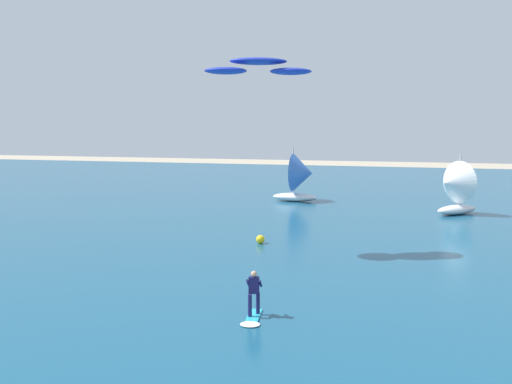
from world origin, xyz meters
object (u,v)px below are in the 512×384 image
at_px(kite, 258,67).
at_px(marker_buoy, 260,239).
at_px(sailboat_trailing, 301,177).
at_px(kitesurfer, 253,302).
at_px(sailboat_leading, 453,187).

height_order(kite, marker_buoy, kite).
xyz_separation_m(sailboat_trailing, marker_buoy, (1.48, -18.71, -1.97)).
bearing_deg(kitesurfer, sailboat_leading, 73.46).
bearing_deg(kitesurfer, marker_buoy, 104.64).
xyz_separation_m(sailboat_leading, marker_buoy, (-11.22, -14.40, -1.88)).
height_order(kitesurfer, sailboat_trailing, sailboat_trailing).
distance_m(kite, sailboat_leading, 21.26).
distance_m(kite, marker_buoy, 9.87).
height_order(kite, sailboat_trailing, kite).
distance_m(kite, sailboat_trailing, 22.42).
bearing_deg(sailboat_trailing, kite, -84.54).
distance_m(sailboat_trailing, marker_buoy, 18.87).
bearing_deg(sailboat_trailing, marker_buoy, -85.47).
bearing_deg(kite, kitesurfer, -74.99).
bearing_deg(sailboat_trailing, kitesurfer, -81.37).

